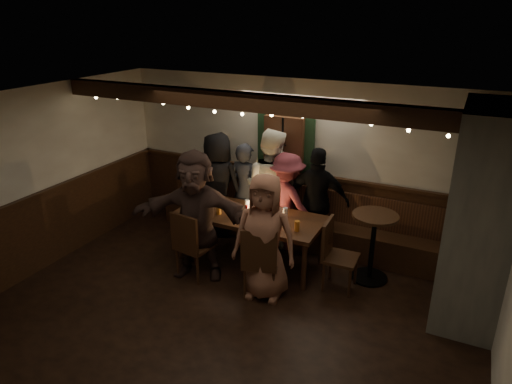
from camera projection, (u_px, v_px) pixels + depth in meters
The scene contains 13 objects.
room at pixel (344, 212), 6.00m from camera, with size 6.02×5.01×2.62m.
dining_table at pixel (250, 219), 6.67m from camera, with size 2.15×0.92×0.93m.
chair_near_left at pixel (190, 242), 6.28m from camera, with size 0.51×0.51×1.01m.
chair_near_right at pixel (260, 259), 5.85m from camera, with size 0.57×0.57×1.02m.
chair_end at pixel (334, 250), 6.10m from camera, with size 0.45×0.45×0.98m.
high_top at pixel (373, 239), 6.24m from camera, with size 0.62×0.62×0.99m.
person_a at pixel (218, 184), 7.55m from camera, with size 0.85×0.55×1.73m, color black.
person_b at pixel (245, 190), 7.46m from camera, with size 0.58×0.38×1.60m, color #2A2D38.
person_c at pixel (270, 187), 7.22m from camera, with size 0.91×0.71×1.88m, color silver.
person_d at pixel (286, 201), 7.08m from camera, with size 1.01×0.58×1.56m, color maroon.
person_e at pixel (317, 201), 6.95m from camera, with size 0.98×0.41×1.67m, color black.
person_f at pixel (196, 215), 6.25m from camera, with size 1.72×0.55×1.85m, color #3A2824.
person_g at pixel (265, 237), 5.81m from camera, with size 0.83×0.54×1.70m, color #9C624C.
Camera 1 is at (2.41, -4.02, 3.53)m, focal length 32.00 mm.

